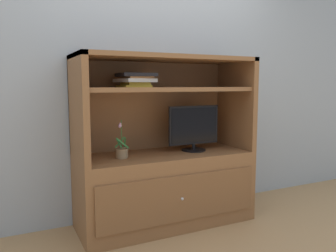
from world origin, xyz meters
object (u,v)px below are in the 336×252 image
Objects in this scene: media_console at (165,170)px; potted_plant at (122,152)px; magazine_stack at (135,80)px; tv_monitor at (194,128)px.

potted_plant is (-0.41, -0.02, 0.21)m from media_console.
potted_plant is 0.61m from magazine_stack.
potted_plant is at bearing -176.89° from media_console.
tv_monitor is 0.71m from magazine_stack.
potted_plant is 0.88× the size of magazine_stack.
tv_monitor is 1.39× the size of magazine_stack.
potted_plant is (-0.70, -0.01, -0.16)m from tv_monitor.
magazine_stack reaches higher than tv_monitor.
magazine_stack is (-0.57, 0.00, 0.44)m from tv_monitor.
media_console is 3.08× the size of tv_monitor.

